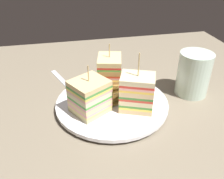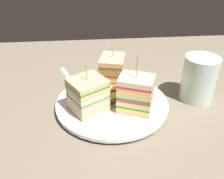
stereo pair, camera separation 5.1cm
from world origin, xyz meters
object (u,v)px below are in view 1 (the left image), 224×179
spoon (68,85)px  drinking_glass (193,77)px  plate (112,103)px  sandwich_wedge_2 (110,73)px  sandwich_wedge_1 (137,93)px  chip_pile (110,93)px  sandwich_wedge_0 (90,96)px

spoon → drinking_glass: drinking_glass is taller
spoon → plate: bearing=19.0°
sandwich_wedge_2 → spoon: 12.06cm
plate → sandwich_wedge_1: sandwich_wedge_1 is taller
plate → chip_pile: chip_pile is taller
plate → drinking_glass: bearing=4.7°
plate → drinking_glass: (19.65, 1.63, 3.47)cm
plate → sandwich_wedge_0: sandwich_wedge_0 is taller
chip_pile → sandwich_wedge_1: bearing=-46.1°
sandwich_wedge_1 → spoon: sandwich_wedge_1 is taller
chip_pile → spoon: chip_pile is taller
sandwich_wedge_0 → drinking_glass: sandwich_wedge_0 is taller
sandwich_wedge_0 → spoon: size_ratio=0.76×
sandwich_wedge_1 → sandwich_wedge_2: bearing=-45.6°
sandwich_wedge_0 → spoon: (-3.96, 13.17, -4.52)cm
sandwich_wedge_2 → drinking_glass: sandwich_wedge_2 is taller
plate → chip_pile: 2.41cm
sandwich_wedge_1 → drinking_glass: (15.30, 5.10, -0.88)cm
sandwich_wedge_2 → chip_pile: size_ratio=1.43×
sandwich_wedge_1 → sandwich_wedge_2: (-3.71, 9.00, 0.17)cm
sandwich_wedge_2 → sandwich_wedge_0: bearing=-21.9°
spoon → sandwich_wedge_0: bearing=-4.1°
sandwich_wedge_0 → chip_pile: sandwich_wedge_0 is taller
sandwich_wedge_1 → sandwich_wedge_0: bearing=15.4°
plate → spoon: plate is taller
plate → drinking_glass: size_ratio=2.38×
sandwich_wedge_0 → spoon: bearing=75.8°
sandwich_wedge_0 → sandwich_wedge_1: sandwich_wedge_1 is taller
sandwich_wedge_0 → spoon: 14.48cm
chip_pile → spoon: 13.23cm
sandwich_wedge_2 → spoon: sandwich_wedge_2 is taller
sandwich_wedge_2 → spoon: size_ratio=0.81×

